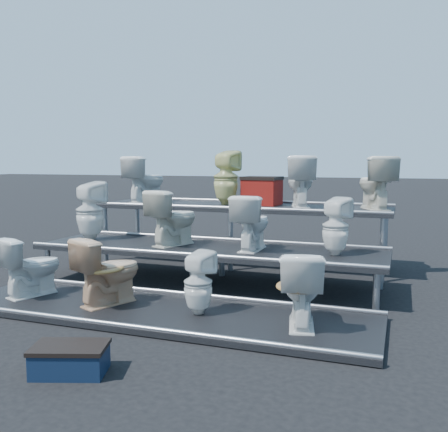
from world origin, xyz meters
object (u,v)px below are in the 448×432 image
(toilet_9, at_px, (226,178))
(toilet_8, at_px, (145,179))
(toilet_11, at_px, (375,183))
(toilet_2, at_px, (198,283))
(toilet_0, at_px, (31,266))
(step_stool, at_px, (70,361))
(red_crate, at_px, (262,192))
(toilet_6, at_px, (252,222))
(toilet_3, at_px, (301,288))
(toilet_4, at_px, (90,211))
(toilet_5, at_px, (173,218))
(toilet_1, at_px, (108,270))
(toilet_7, at_px, (336,226))
(toilet_10, at_px, (300,182))

(toilet_9, bearing_deg, toilet_8, 10.09)
(toilet_9, relative_size, toilet_11, 1.13)
(toilet_2, relative_size, toilet_11, 0.86)
(toilet_0, relative_size, step_stool, 1.28)
(toilet_2, bearing_deg, red_crate, -71.13)
(toilet_6, xyz_separation_m, red_crate, (-0.28, 1.46, 0.26))
(toilet_3, relative_size, toilet_11, 0.96)
(toilet_4, xyz_separation_m, red_crate, (1.93, 1.46, 0.20))
(toilet_6, bearing_deg, toilet_4, 1.08)
(toilet_5, height_order, toilet_9, toilet_9)
(toilet_0, distance_m, toilet_1, 0.96)
(toilet_9, height_order, step_stool, toilet_9)
(toilet_8, bearing_deg, toilet_5, 143.89)
(toilet_1, xyz_separation_m, step_stool, (0.59, -1.42, -0.31))
(toilet_1, xyz_separation_m, toilet_6, (1.11, 1.30, 0.38))
(toilet_4, distance_m, toilet_7, 3.18)
(toilet_2, distance_m, toilet_7, 1.75)
(toilet_2, bearing_deg, toilet_0, 15.78)
(toilet_10, bearing_deg, step_stool, 63.08)
(toilet_2, relative_size, toilet_8, 0.85)
(toilet_0, xyz_separation_m, toilet_7, (3.03, 1.30, 0.40))
(toilet_6, height_order, toilet_10, toilet_10)
(toilet_8, bearing_deg, toilet_4, 98.70)
(toilet_6, height_order, toilet_7, toilet_6)
(toilet_4, height_order, toilet_7, toilet_4)
(toilet_2, height_order, toilet_3, toilet_3)
(toilet_0, height_order, toilet_6, toilet_6)
(toilet_7, xyz_separation_m, toilet_11, (0.34, 1.30, 0.43))
(toilet_3, bearing_deg, toilet_8, -53.37)
(toilet_4, distance_m, step_stool, 3.29)
(toilet_4, relative_size, toilet_7, 1.20)
(toilet_10, bearing_deg, toilet_5, 29.38)
(toilet_11, bearing_deg, step_stool, 42.12)
(toilet_7, height_order, step_stool, toilet_7)
(step_stool, bearing_deg, toilet_10, 59.57)
(toilet_2, xyz_separation_m, toilet_3, (0.97, 0.00, 0.03))
(toilet_4, xyz_separation_m, toilet_9, (1.44, 1.30, 0.41))
(toilet_0, bearing_deg, toilet_7, -137.81)
(toilet_8, relative_size, toilet_10, 0.99)
(toilet_10, height_order, red_crate, toilet_10)
(toilet_5, bearing_deg, toilet_9, -80.95)
(toilet_8, height_order, toilet_9, toilet_9)
(toilet_1, distance_m, toilet_5, 1.36)
(toilet_0, distance_m, toilet_3, 2.91)
(toilet_1, bearing_deg, toilet_8, -46.06)
(toilet_3, relative_size, step_stool, 1.34)
(toilet_6, bearing_deg, toilet_1, 50.56)
(toilet_0, xyz_separation_m, toilet_3, (2.91, 0.00, 0.01))
(toilet_10, bearing_deg, toilet_9, -15.21)
(toilet_8, bearing_deg, toilet_3, 152.47)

